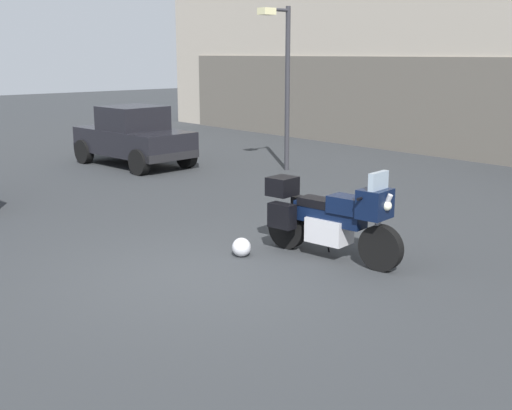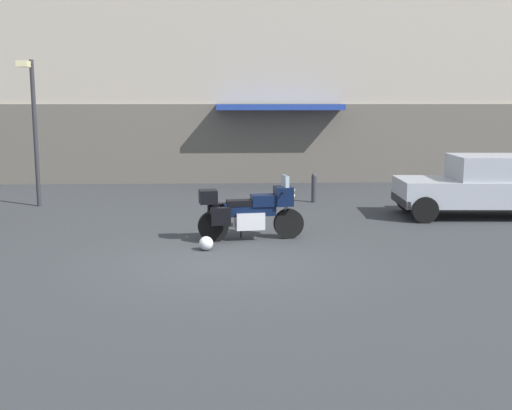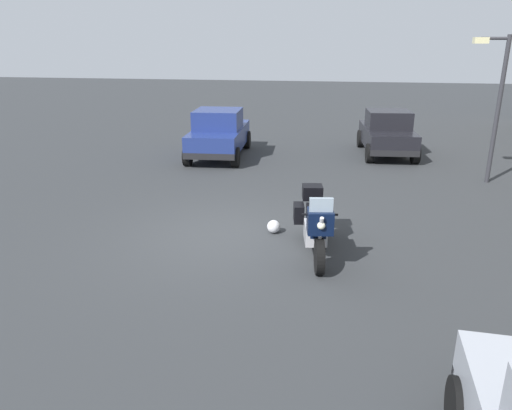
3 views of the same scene
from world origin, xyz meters
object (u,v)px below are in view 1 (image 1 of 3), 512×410
at_px(helmet, 241,247).
at_px(car_compact_side, 134,136).
at_px(streetlamp_curbside, 283,70).
at_px(motorcycle, 329,216).

bearing_deg(helmet, car_compact_side, 159.61).
bearing_deg(helmet, streetlamp_curbside, 132.00).
distance_m(helmet, car_compact_side, 8.51).
relative_size(helmet, car_compact_side, 0.08).
bearing_deg(car_compact_side, streetlamp_curbside, -146.92).
height_order(helmet, streetlamp_curbside, streetlamp_curbside).
relative_size(motorcycle, car_compact_side, 0.63).
distance_m(car_compact_side, streetlamp_curbside, 4.31).
distance_m(motorcycle, streetlamp_curbside, 7.49).
height_order(car_compact_side, streetlamp_curbside, streetlamp_curbside).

